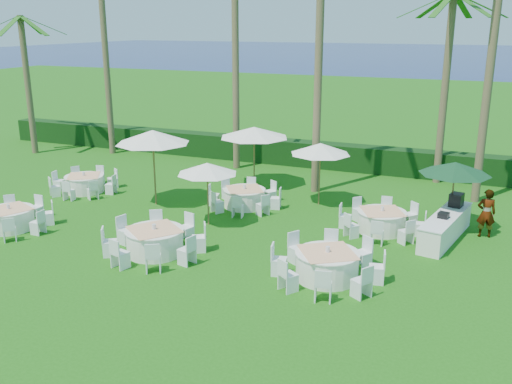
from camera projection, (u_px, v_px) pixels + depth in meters
ground at (165, 248)px, 17.89m from camera, size 120.00×120.00×0.00m
hedge at (290, 152)px, 28.34m from camera, size 34.00×1.00×1.20m
ocean at (445, 59)px, 108.23m from camera, size 260.00×260.00×0.00m
banquet_table_a at (10, 218)px, 19.48m from camera, size 2.85×2.85×0.88m
banquet_table_b at (155, 241)px, 17.40m from camera, size 3.11×3.11×0.95m
banquet_table_c at (327, 265)px, 15.70m from camera, size 3.12×3.12×0.95m
banquet_table_d at (84, 183)px, 23.74m from camera, size 2.80×2.80×0.86m
banquet_table_e at (244, 197)px, 21.83m from camera, size 2.82×2.82×0.87m
banquet_table_f at (382, 221)px, 19.25m from camera, size 2.88×2.88×0.88m
umbrella_a at (153, 137)px, 21.47m from camera, size 2.83×2.83×2.92m
umbrella_b at (207, 168)px, 19.44m from camera, size 2.11×2.11×2.22m
umbrella_c at (254, 132)px, 24.02m from camera, size 2.95×2.95×2.59m
umbrella_d at (320, 149)px, 21.58m from camera, size 2.31×2.31×2.43m
umbrella_green at (455, 168)px, 18.93m from camera, size 2.36×2.36×2.37m
buffet_table at (446, 226)px, 18.55m from camera, size 1.46×3.72×1.29m
staff_person at (486, 213)px, 18.64m from camera, size 0.67×0.51×1.64m
palm_a at (105, 40)px, 29.19m from camera, size 4.27×4.36×10.88m
palm_b at (236, 56)px, 26.25m from camera, size 4.33×4.31×9.66m
palm_c at (320, 21)px, 21.98m from camera, size 4.38×4.22×12.70m
palm_d at (446, 81)px, 24.03m from camera, size 4.32×4.32×7.97m
palm_e at (492, 49)px, 20.93m from camera, size 4.41×4.03×10.76m
palm_f at (27, 78)px, 29.80m from camera, size 4.33×4.31×7.16m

